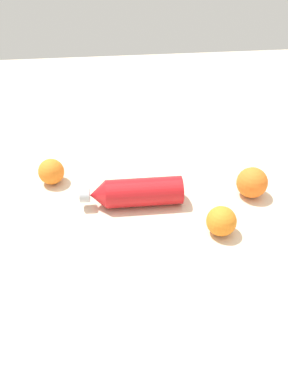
% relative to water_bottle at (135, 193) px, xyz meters
% --- Properties ---
extents(ground_plane, '(2.40, 2.40, 0.00)m').
position_rel_water_bottle_xyz_m(ground_plane, '(0.01, 0.04, -0.04)').
color(ground_plane, beige).
extents(water_bottle, '(0.08, 0.26, 0.07)m').
position_rel_water_bottle_xyz_m(water_bottle, '(0.00, 0.00, 0.00)').
color(water_bottle, red).
rests_on(water_bottle, ground_plane).
extents(orange_0, '(0.07, 0.07, 0.07)m').
position_rel_water_bottle_xyz_m(orange_0, '(-0.12, -0.22, -0.00)').
color(orange_0, orange).
rests_on(orange_0, ground_plane).
extents(orange_1, '(0.07, 0.07, 0.07)m').
position_rel_water_bottle_xyz_m(orange_1, '(0.13, 0.19, -0.00)').
color(orange_1, orange).
rests_on(orange_1, ground_plane).
extents(orange_2, '(0.08, 0.08, 0.08)m').
position_rel_water_bottle_xyz_m(orange_2, '(-0.00, 0.30, 0.00)').
color(orange_2, orange).
rests_on(orange_2, ground_plane).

